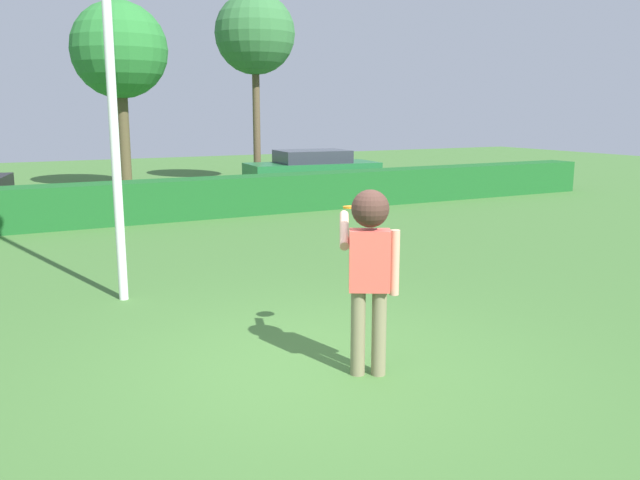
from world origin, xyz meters
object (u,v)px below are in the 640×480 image
at_px(person, 369,257).
at_px(birch_tree, 119,51).
at_px(frisbee, 354,207).
at_px(lamppost, 109,40).
at_px(parked_car_green, 312,168).
at_px(maple_tree, 255,35).

bearing_deg(person, birch_tree, 86.25).
xyz_separation_m(frisbee, lamppost, (-1.79, 3.05, 1.85)).
height_order(parked_car_green, maple_tree, maple_tree).
xyz_separation_m(frisbee, maple_tree, (5.27, 15.52, 3.44)).
distance_m(frisbee, maple_tree, 16.74).
bearing_deg(frisbee, birch_tree, 86.89).
relative_size(lamppost, maple_tree, 0.96).
bearing_deg(maple_tree, parked_car_green, -67.90).
distance_m(frisbee, lamppost, 3.99).
height_order(lamppost, maple_tree, maple_tree).
bearing_deg(parked_car_green, frisbee, -115.24).
relative_size(frisbee, lamppost, 0.04).
distance_m(person, parked_car_green, 15.29).
bearing_deg(birch_tree, frisbee, -93.11).
relative_size(frisbee, birch_tree, 0.04).
height_order(lamppost, birch_tree, lamppost).
relative_size(frisbee, maple_tree, 0.04).
distance_m(parked_car_green, maple_tree, 4.97).
bearing_deg(frisbee, maple_tree, 71.25).
bearing_deg(frisbee, lamppost, 120.43).
relative_size(person, parked_car_green, 0.41).
bearing_deg(lamppost, person, -67.16).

